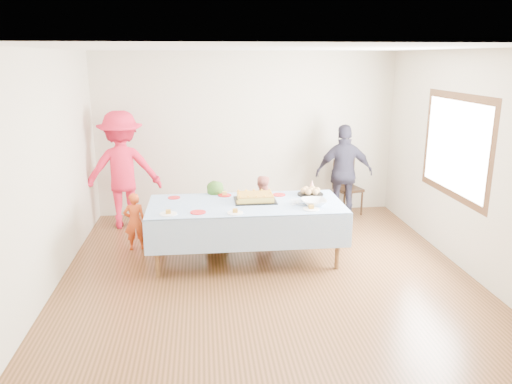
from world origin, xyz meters
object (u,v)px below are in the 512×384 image
birthday_cake (255,198)px  dining_chair (346,183)px  adult_left (122,170)px  party_table (246,207)px

birthday_cake → dining_chair: 2.56m
dining_chair → adult_left: (-3.68, -0.33, 0.40)m
party_table → birthday_cake: size_ratio=4.62×
dining_chair → party_table: bearing=-149.1°
party_table → birthday_cake: (0.13, 0.10, 0.10)m
dining_chair → adult_left: adult_left is taller
party_table → adult_left: 2.39m
party_table → birthday_cake: birthday_cake is taller
birthday_cake → adult_left: 2.42m
birthday_cake → adult_left: (-1.91, 1.49, 0.09)m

